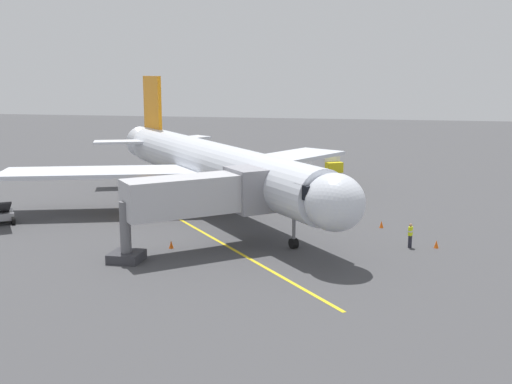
% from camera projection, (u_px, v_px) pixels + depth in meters
% --- Properties ---
extents(ground_plane, '(220.00, 220.00, 0.00)m').
position_uv_depth(ground_plane, '(214.00, 209.00, 54.97)').
color(ground_plane, '#424244').
extents(apron_lead_in_line, '(25.62, 31.02, 0.01)m').
position_uv_depth(apron_lead_in_line, '(193.00, 227.00, 48.58)').
color(apron_lead_in_line, yellow).
rests_on(apron_lead_in_line, ground).
extents(airplane, '(32.10, 33.85, 11.50)m').
position_uv_depth(airplane, '(211.00, 165.00, 53.84)').
color(airplane, silver).
rests_on(airplane, ground).
extents(jet_bridge, '(10.04, 8.85, 5.40)m').
position_uv_depth(jet_bridge, '(207.00, 195.00, 41.63)').
color(jet_bridge, '#B7B7BC').
rests_on(jet_bridge, ground).
extents(ground_crew_marshaller, '(0.36, 0.46, 1.71)m').
position_uv_depth(ground_crew_marshaller, '(410.00, 235.00, 42.62)').
color(ground_crew_marshaller, '#23232D').
rests_on(ground_crew_marshaller, ground).
extents(box_truck_near_nose, '(4.74, 4.51, 2.62)m').
position_uv_depth(box_truck_near_nose, '(182.00, 172.00, 66.61)').
color(box_truck_near_nose, white).
rests_on(box_truck_near_nose, ground).
extents(tug_portside, '(2.08, 2.62, 1.50)m').
position_uv_depth(tug_portside, '(339.00, 194.00, 57.82)').
color(tug_portside, yellow).
rests_on(tug_portside, ground).
extents(box_truck_starboard_side, '(4.02, 4.95, 2.62)m').
position_uv_depth(box_truck_starboard_side, '(327.00, 162.00, 73.71)').
color(box_truck_starboard_side, yellow).
rests_on(box_truck_starboard_side, ground).
extents(belt_loader_rear_apron, '(3.74, 4.36, 2.32)m').
position_uv_depth(belt_loader_rear_apron, '(3.00, 215.00, 49.58)').
color(belt_loader_rear_apron, '#9E9EA3').
rests_on(belt_loader_rear_apron, ground).
extents(safety_cone_nose_left, '(0.32, 0.32, 0.55)m').
position_uv_depth(safety_cone_nose_left, '(171.00, 244.00, 42.61)').
color(safety_cone_nose_left, '#F2590F').
rests_on(safety_cone_nose_left, ground).
extents(safety_cone_nose_right, '(0.32, 0.32, 0.55)m').
position_uv_depth(safety_cone_nose_right, '(436.00, 244.00, 42.66)').
color(safety_cone_nose_right, '#F2590F').
rests_on(safety_cone_nose_right, ground).
extents(safety_cone_wing_port, '(0.32, 0.32, 0.55)m').
position_uv_depth(safety_cone_wing_port, '(381.00, 224.00, 48.22)').
color(safety_cone_wing_port, '#F2590F').
rests_on(safety_cone_wing_port, ground).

